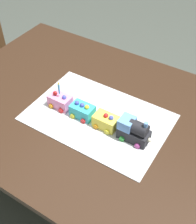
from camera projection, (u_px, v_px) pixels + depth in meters
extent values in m
plane|color=#474C44|center=(92.00, 195.00, 1.86)|extent=(8.00, 8.00, 0.00)
cube|color=#382316|center=(89.00, 111.00, 1.35)|extent=(1.40, 1.00, 0.03)
cube|color=#382316|center=(49.00, 79.00, 2.12)|extent=(0.07, 0.07, 0.71)
cube|color=brown|center=(12.00, 92.00, 2.23)|extent=(0.04, 0.04, 0.42)
cube|color=silver|center=(98.00, 117.00, 1.30)|extent=(0.60, 0.40, 0.00)
cube|color=#232328|center=(134.00, 134.00, 1.19)|extent=(0.12, 0.06, 0.05)
cylinder|color=#232328|center=(138.00, 128.00, 1.15)|extent=(0.07, 0.05, 0.05)
cube|color=#669EEA|center=(127.00, 123.00, 1.17)|extent=(0.06, 0.06, 0.04)
cylinder|color=#669EEA|center=(146.00, 126.00, 1.12)|extent=(0.02, 0.02, 0.03)
sphere|color=#F4EFCC|center=(150.00, 140.00, 1.16)|extent=(0.02, 0.02, 0.02)
cylinder|color=green|center=(145.00, 134.00, 1.21)|extent=(0.02, 0.01, 0.02)
cylinder|color=#D84CB2|center=(130.00, 128.00, 1.24)|extent=(0.02, 0.01, 0.02)
cylinder|color=#D84CB2|center=(137.00, 146.00, 1.17)|extent=(0.02, 0.01, 0.02)
cylinder|color=green|center=(122.00, 139.00, 1.19)|extent=(0.02, 0.01, 0.02)
cube|color=#F4E04C|center=(106.00, 121.00, 1.24)|extent=(0.10, 0.06, 0.06)
cylinder|color=green|center=(116.00, 121.00, 1.26)|extent=(0.02, 0.01, 0.02)
cylinder|color=orange|center=(105.00, 116.00, 1.28)|extent=(0.02, 0.01, 0.02)
cylinder|color=yellow|center=(107.00, 132.00, 1.22)|extent=(0.02, 0.01, 0.02)
cylinder|color=orange|center=(96.00, 127.00, 1.24)|extent=(0.02, 0.01, 0.02)
sphere|color=#4C59D8|center=(111.00, 118.00, 1.21)|extent=(0.02, 0.02, 0.02)
sphere|color=red|center=(106.00, 115.00, 1.21)|extent=(0.02, 0.02, 0.02)
cube|color=#38B7C6|center=(82.00, 111.00, 1.28)|extent=(0.10, 0.06, 0.06)
cylinder|color=#4C59D8|center=(92.00, 111.00, 1.31)|extent=(0.02, 0.01, 0.02)
cylinder|color=orange|center=(82.00, 106.00, 1.33)|extent=(0.02, 0.01, 0.02)
cylinder|color=red|center=(83.00, 121.00, 1.26)|extent=(0.02, 0.01, 0.02)
cylinder|color=yellow|center=(72.00, 116.00, 1.28)|extent=(0.02, 0.01, 0.02)
sphere|color=yellow|center=(87.00, 107.00, 1.25)|extent=(0.02, 0.02, 0.02)
sphere|color=#4C59D8|center=(82.00, 105.00, 1.26)|extent=(0.02, 0.02, 0.02)
sphere|color=#4C59D8|center=(77.00, 103.00, 1.27)|extent=(0.02, 0.02, 0.02)
cube|color=pink|center=(60.00, 101.00, 1.33)|extent=(0.10, 0.06, 0.06)
cylinder|color=green|center=(70.00, 101.00, 1.35)|extent=(0.02, 0.01, 0.02)
cylinder|color=red|center=(61.00, 97.00, 1.37)|extent=(0.02, 0.01, 0.02)
cylinder|color=red|center=(61.00, 111.00, 1.31)|extent=(0.02, 0.01, 0.02)
cylinder|color=orange|center=(51.00, 106.00, 1.33)|extent=(0.02, 0.01, 0.02)
sphere|color=red|center=(55.00, 93.00, 1.31)|extent=(0.02, 0.02, 0.02)
sphere|color=#4C59D8|center=(64.00, 97.00, 1.29)|extent=(0.02, 0.02, 0.02)
cylinder|color=#4CA5E5|center=(59.00, 89.00, 1.28)|extent=(0.01, 0.01, 0.05)
cone|color=yellow|center=(58.00, 83.00, 1.26)|extent=(0.01, 0.01, 0.01)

